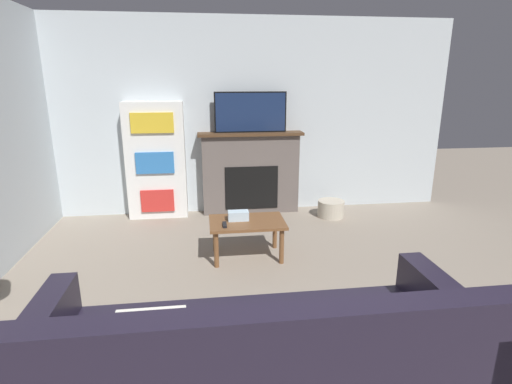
% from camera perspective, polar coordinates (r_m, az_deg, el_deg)
% --- Properties ---
extents(wall_back, '(6.07, 0.06, 2.70)m').
position_cam_1_polar(wall_back, '(5.72, -2.34, 10.54)').
color(wall_back, silver).
rests_on(wall_back, ground_plane).
extents(fireplace, '(1.47, 0.28, 1.16)m').
position_cam_1_polar(fireplace, '(5.72, -0.77, 2.79)').
color(fireplace, '#605651').
rests_on(fireplace, ground_plane).
extents(tv, '(0.99, 0.03, 0.55)m').
position_cam_1_polar(tv, '(5.57, -0.78, 11.33)').
color(tv, black).
rests_on(tv, fireplace).
extents(couch, '(2.49, 1.00, 0.90)m').
position_cam_1_polar(couch, '(2.48, 0.04, -23.94)').
color(couch, black).
rests_on(couch, ground_plane).
extents(coffee_table, '(0.80, 0.53, 0.42)m').
position_cam_1_polar(coffee_table, '(4.31, -1.29, -4.94)').
color(coffee_table, brown).
rests_on(coffee_table, ground_plane).
extents(tissue_box, '(0.22, 0.12, 0.10)m').
position_cam_1_polar(tissue_box, '(4.29, -2.54, -3.39)').
color(tissue_box, silver).
rests_on(tissue_box, coffee_table).
extents(remote_control, '(0.04, 0.15, 0.02)m').
position_cam_1_polar(remote_control, '(4.15, -4.51, -4.68)').
color(remote_control, black).
rests_on(remote_control, coffee_table).
extents(bookshelf, '(0.80, 0.29, 1.59)m').
position_cam_1_polar(bookshelf, '(5.65, -14.09, 4.35)').
color(bookshelf, white).
rests_on(bookshelf, ground_plane).
extents(storage_basket, '(0.37, 0.37, 0.23)m').
position_cam_1_polar(storage_basket, '(5.73, 10.64, -2.35)').
color(storage_basket, '#BCB29E').
rests_on(storage_basket, ground_plane).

